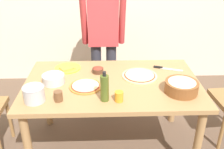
# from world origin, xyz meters

# --- Properties ---
(ground) EXTENTS (8.00, 8.00, 0.00)m
(ground) POSITION_xyz_m (0.00, 0.00, 0.00)
(ground) COLOR brown
(dining_table) EXTENTS (1.60, 0.96, 0.76)m
(dining_table) POSITION_xyz_m (0.00, 0.00, 0.67)
(dining_table) COLOR #A37A4C
(dining_table) RESTS_ON ground
(person_cook) EXTENTS (0.49, 0.25, 1.62)m
(person_cook) POSITION_xyz_m (-0.08, 0.76, 0.94)
(person_cook) COLOR #2D2D38
(person_cook) RESTS_ON ground
(pizza_raw_on_board) EXTENTS (0.33, 0.33, 0.02)m
(pizza_raw_on_board) POSITION_xyz_m (0.27, 0.10, 0.77)
(pizza_raw_on_board) COLOR beige
(pizza_raw_on_board) RESTS_ON dining_table
(pizza_cooked_on_tray) EXTENTS (0.29, 0.29, 0.02)m
(pizza_cooked_on_tray) POSITION_xyz_m (-0.24, -0.09, 0.77)
(pizza_cooked_on_tray) COLOR #C67A33
(pizza_cooked_on_tray) RESTS_ON dining_table
(plate_with_slice) EXTENTS (0.26, 0.26, 0.02)m
(plate_with_slice) POSITION_xyz_m (-0.44, 0.29, 0.77)
(plate_with_slice) COLOR gold
(plate_with_slice) RESTS_ON dining_table
(popcorn_bowl) EXTENTS (0.28, 0.28, 0.11)m
(popcorn_bowl) POSITION_xyz_m (0.58, -0.20, 0.82)
(popcorn_bowl) COLOR brown
(popcorn_bowl) RESTS_ON dining_table
(mixing_bowl_steel) EXTENTS (0.20, 0.20, 0.08)m
(mixing_bowl_steel) POSITION_xyz_m (-0.53, 0.00, 0.80)
(mixing_bowl_steel) COLOR #B7B7BC
(mixing_bowl_steel) RESTS_ON dining_table
(small_sauce_bowl) EXTENTS (0.11, 0.11, 0.06)m
(small_sauce_bowl) POSITION_xyz_m (-0.13, 0.20, 0.79)
(small_sauce_bowl) COLOR #4C2D1E
(small_sauce_bowl) RESTS_ON dining_table
(olive_oil_bottle) EXTENTS (0.07, 0.07, 0.26)m
(olive_oil_bottle) POSITION_xyz_m (-0.07, -0.30, 0.87)
(olive_oil_bottle) COLOR #47561E
(olive_oil_bottle) RESTS_ON dining_table
(steel_pot) EXTENTS (0.17, 0.17, 0.13)m
(steel_pot) POSITION_xyz_m (-0.63, -0.30, 0.83)
(steel_pot) COLOR #B7B7BC
(steel_pot) RESTS_ON dining_table
(cup_orange) EXTENTS (0.07, 0.07, 0.08)m
(cup_orange) POSITION_xyz_m (0.04, -0.32, 0.80)
(cup_orange) COLOR orange
(cup_orange) RESTS_ON dining_table
(cup_small_brown) EXTENTS (0.07, 0.07, 0.08)m
(cup_small_brown) POSITION_xyz_m (-0.44, -0.30, 0.80)
(cup_small_brown) COLOR brown
(cup_small_brown) RESTS_ON dining_table
(chef_knife) EXTENTS (0.28, 0.12, 0.02)m
(chef_knife) POSITION_xyz_m (0.54, 0.26, 0.77)
(chef_knife) COLOR silver
(chef_knife) RESTS_ON dining_table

